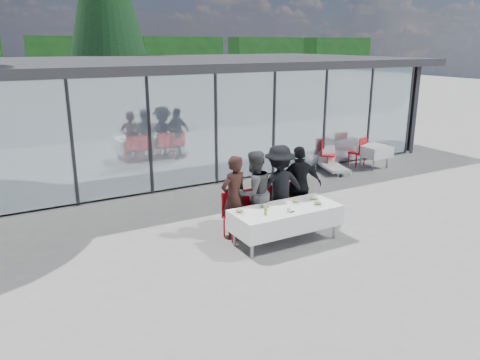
% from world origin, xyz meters
% --- Properties ---
extents(ground, '(90.00, 90.00, 0.00)m').
position_xyz_m(ground, '(0.00, 0.00, 0.00)').
color(ground, gray).
rests_on(ground, ground).
extents(pavilion, '(14.80, 8.80, 3.44)m').
position_xyz_m(pavilion, '(2.00, 8.16, 2.15)').
color(pavilion, gray).
rests_on(pavilion, ground).
extents(treeline, '(62.50, 2.00, 4.40)m').
position_xyz_m(treeline, '(-2.00, 28.00, 2.20)').
color(treeline, black).
rests_on(treeline, ground).
extents(dining_table, '(2.26, 0.96, 0.75)m').
position_xyz_m(dining_table, '(0.43, -0.32, 0.54)').
color(dining_table, white).
rests_on(dining_table, ground).
extents(diner_a, '(0.78, 0.78, 1.77)m').
position_xyz_m(diner_a, '(-0.37, 0.41, 0.89)').
color(diner_a, '#331B16').
rests_on(diner_a, ground).
extents(diner_chair_a, '(0.44, 0.44, 0.97)m').
position_xyz_m(diner_chair_a, '(-0.37, 0.43, 0.54)').
color(diner_chair_a, red).
rests_on(diner_chair_a, ground).
extents(diner_b, '(0.99, 0.99, 1.82)m').
position_xyz_m(diner_b, '(0.11, 0.41, 0.91)').
color(diner_b, '#444444').
rests_on(diner_b, ground).
extents(diner_chair_b, '(0.44, 0.44, 0.97)m').
position_xyz_m(diner_chair_b, '(0.11, 0.43, 0.54)').
color(diner_chair_b, red).
rests_on(diner_chair_b, ground).
extents(diner_c, '(1.40, 1.40, 1.87)m').
position_xyz_m(diner_c, '(0.76, 0.41, 0.93)').
color(diner_c, black).
rests_on(diner_c, ground).
extents(diner_chair_c, '(0.44, 0.44, 0.97)m').
position_xyz_m(diner_chair_c, '(0.76, 0.43, 0.54)').
color(diner_chair_c, red).
rests_on(diner_chair_c, ground).
extents(diner_d, '(1.29, 1.29, 1.78)m').
position_xyz_m(diner_d, '(1.30, 0.41, 0.89)').
color(diner_d, black).
rests_on(diner_d, ground).
extents(diner_chair_d, '(0.44, 0.44, 0.97)m').
position_xyz_m(diner_chair_d, '(1.30, 0.43, 0.54)').
color(diner_chair_d, red).
rests_on(diner_chair_d, ground).
extents(plate_a, '(0.24, 0.24, 0.07)m').
position_xyz_m(plate_a, '(-0.54, -0.12, 0.78)').
color(plate_a, white).
rests_on(plate_a, dining_table).
extents(plate_b, '(0.24, 0.24, 0.07)m').
position_xyz_m(plate_b, '(0.06, -0.13, 0.78)').
color(plate_b, white).
rests_on(plate_b, dining_table).
extents(plate_c, '(0.24, 0.24, 0.07)m').
position_xyz_m(plate_c, '(0.77, -0.18, 0.78)').
color(plate_c, white).
rests_on(plate_c, dining_table).
extents(plate_d, '(0.24, 0.24, 0.07)m').
position_xyz_m(plate_d, '(1.22, -0.23, 0.78)').
color(plate_d, white).
rests_on(plate_d, dining_table).
extents(plate_extra, '(0.24, 0.24, 0.07)m').
position_xyz_m(plate_extra, '(1.09, -0.51, 0.78)').
color(plate_extra, white).
rests_on(plate_extra, dining_table).
extents(juice_bottle, '(0.06, 0.06, 0.16)m').
position_xyz_m(juice_bottle, '(-0.16, -0.48, 0.83)').
color(juice_bottle, '#90BA4D').
rests_on(juice_bottle, dining_table).
extents(drinking_glasses, '(0.07, 0.07, 0.10)m').
position_xyz_m(drinking_glasses, '(0.31, -0.57, 0.80)').
color(drinking_glasses, silver).
rests_on(drinking_glasses, dining_table).
extents(folded_eyeglasses, '(0.14, 0.03, 0.01)m').
position_xyz_m(folded_eyeglasses, '(0.36, -0.59, 0.76)').
color(folded_eyeglasses, black).
rests_on(folded_eyeglasses, dining_table).
extents(spare_table_right, '(0.86, 0.86, 0.74)m').
position_xyz_m(spare_table_right, '(6.38, 3.18, 0.55)').
color(spare_table_right, white).
rests_on(spare_table_right, ground).
extents(spare_chair_a, '(0.62, 0.62, 0.97)m').
position_xyz_m(spare_chair_a, '(4.96, 3.92, 0.54)').
color(spare_chair_a, red).
rests_on(spare_chair_a, ground).
extents(spare_chair_b, '(0.54, 0.54, 0.97)m').
position_xyz_m(spare_chair_b, '(6.10, 3.57, 0.54)').
color(spare_chair_b, red).
rests_on(spare_chair_b, ground).
extents(lounger, '(0.96, 1.45, 0.72)m').
position_xyz_m(lounger, '(4.90, 3.55, 0.26)').
color(lounger, silver).
rests_on(lounger, ground).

